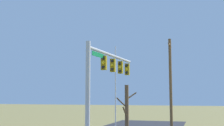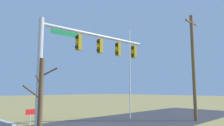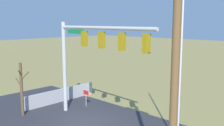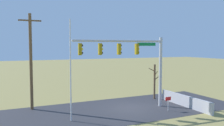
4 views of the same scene
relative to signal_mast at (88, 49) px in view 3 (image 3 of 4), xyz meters
name	(u,v)px [view 3 (image 3 of 4)]	position (x,y,z in m)	size (l,w,h in m)	color
ground_plane	(86,123)	(-0.16, 0.35, -4.66)	(160.00, 160.00, 0.00)	olive
sidewalk_corner	(58,107)	(3.77, -0.20, -4.66)	(6.00, 6.00, 0.01)	#B7B5AD
retaining_fence	(62,95)	(4.76, -1.29, -4.15)	(0.20, 6.39, 1.03)	#A8A8AD
signal_mast	(88,49)	(0.00, 0.00, 0.00)	(8.27, 0.88, 6.35)	#B2B5BA
flagpole	(180,74)	(-5.82, -1.00, -0.91)	(0.10, 0.10, 7.50)	silver
utility_pole	(175,87)	(-8.14, 3.55, -0.33)	(1.90, 0.26, 8.34)	brown
bare_tree	(22,89)	(4.02, 2.46, -2.78)	(1.27, 1.02, 3.65)	brown
open_sign	(86,95)	(2.41, -1.84, -3.76)	(0.56, 0.04, 1.22)	silver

